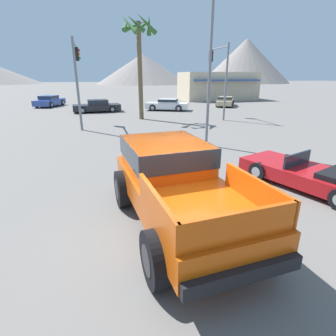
{
  "coord_description": "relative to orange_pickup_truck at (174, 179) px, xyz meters",
  "views": [
    {
      "loc": [
        -1.53,
        -5.3,
        3.39
      ],
      "look_at": [
        0.12,
        0.86,
        1.14
      ],
      "focal_mm": 28.0,
      "sensor_mm": 36.0,
      "label": 1
    }
  ],
  "objects": [
    {
      "name": "distant_mountain_range",
      "position": [
        19.02,
        120.44,
        6.49
      ],
      "size": [
        165.65,
        64.38,
        20.11
      ],
      "color": "gray",
      "rests_on": "ground_plane"
    },
    {
      "name": "storefront_building",
      "position": [
        16.04,
        32.0,
        0.86
      ],
      "size": [
        10.76,
        6.43,
        3.88
      ],
      "color": "beige",
      "rests_on": "ground_plane"
    },
    {
      "name": "palm_tree_tall",
      "position": [
        1.86,
        16.1,
        4.62
      ],
      "size": [
        2.72,
        2.64,
        7.61
      ],
      "color": "brown",
      "rests_on": "ground_plane"
    },
    {
      "name": "traffic_light_main",
      "position": [
        -2.66,
        14.1,
        2.86
      ],
      "size": [
        0.38,
        4.06,
        5.6
      ],
      "rotation": [
        0.0,
        0.0,
        1.57
      ],
      "color": "slate",
      "rests_on": "ground_plane"
    },
    {
      "name": "street_lamp_post",
      "position": [
        3.67,
        6.67,
        3.99
      ],
      "size": [
        0.9,
        0.24,
        8.55
      ],
      "color": "slate",
      "rests_on": "ground_plane"
    },
    {
      "name": "parked_car_white",
      "position": [
        5.44,
        21.16,
        -0.48
      ],
      "size": [
        4.61,
        3.4,
        1.16
      ],
      "rotation": [
        0.0,
        0.0,
        1.13
      ],
      "color": "white",
      "rests_on": "ground_plane"
    },
    {
      "name": "parked_car_dark",
      "position": [
        -1.56,
        21.73,
        -0.48
      ],
      "size": [
        4.6,
        2.17,
        1.18
      ],
      "rotation": [
        0.0,
        0.0,
        1.64
      ],
      "color": "#232328",
      "rests_on": "ground_plane"
    },
    {
      "name": "traffic_light_crosswalk",
      "position": [
        8.21,
        15.22,
        2.91
      ],
      "size": [
        0.38,
        3.66,
        5.71
      ],
      "rotation": [
        0.0,
        0.0,
        1.57
      ],
      "color": "slate",
      "rests_on": "ground_plane"
    },
    {
      "name": "orange_pickup_truck",
      "position": [
        0.0,
        0.0,
        0.0
      ],
      "size": [
        2.7,
        5.31,
        1.86
      ],
      "rotation": [
        0.0,
        0.0,
        0.08
      ],
      "color": "#CC4C0C",
      "rests_on": "ground_plane"
    },
    {
      "name": "parked_car_blue",
      "position": [
        -6.86,
        28.27,
        -0.45
      ],
      "size": [
        3.2,
        4.68,
        1.23
      ],
      "rotation": [
        0.0,
        0.0,
        5.92
      ],
      "color": "#334C9E",
      "rests_on": "ground_plane"
    },
    {
      "name": "ground_plane",
      "position": [
        -0.09,
        -0.21,
        -1.08
      ],
      "size": [
        320.0,
        320.0,
        0.0
      ],
      "primitive_type": "plane",
      "color": "slate"
    },
    {
      "name": "parked_car_tan",
      "position": [
        13.08,
        23.32,
        -0.51
      ],
      "size": [
        3.7,
        4.56,
        1.09
      ],
      "rotation": [
        0.0,
        0.0,
        5.74
      ],
      "color": "tan",
      "rests_on": "ground_plane"
    },
    {
      "name": "red_convertible_car",
      "position": [
        4.74,
        0.82,
        -0.69
      ],
      "size": [
        3.05,
        4.58,
        1.03
      ],
      "rotation": [
        0.0,
        0.0,
        0.34
      ],
      "color": "#B21419",
      "rests_on": "ground_plane"
    }
  ]
}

